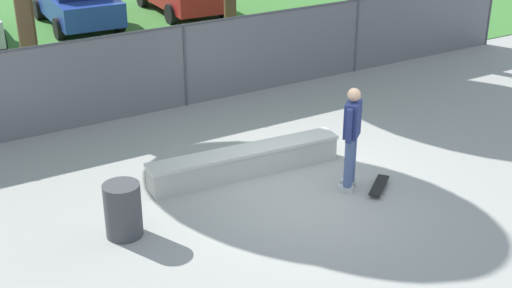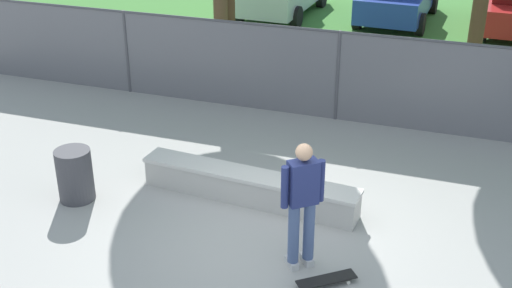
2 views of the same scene
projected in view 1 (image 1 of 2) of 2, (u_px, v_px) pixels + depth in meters
name	position (u px, v px, depth m)	size (l,w,h in m)	color
ground_plane	(305.00, 190.00, 12.03)	(80.00, 80.00, 0.00)	#9E9E99
grass_strip	(54.00, 10.00, 23.74)	(30.71, 20.00, 0.02)	#3D7A33
concrete_ledge	(245.00, 161.00, 12.49)	(3.59, 0.75, 0.49)	#B7B5AD
skateboarder	(352.00, 135.00, 11.66)	(0.49, 0.44, 1.82)	beige
skateboard	(379.00, 186.00, 12.02)	(0.75, 0.65, 0.09)	black
chainlink_fence	(185.00, 62.00, 15.27)	(18.78, 0.07, 1.83)	#4C4C51
trash_bin	(123.00, 210.00, 10.55)	(0.56, 0.56, 0.85)	#3F3F44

